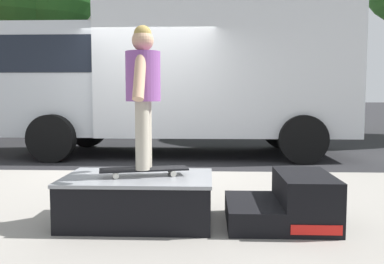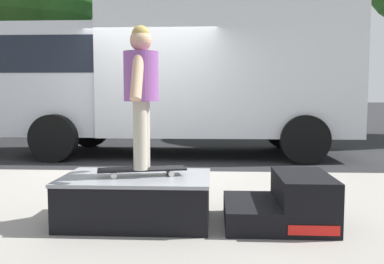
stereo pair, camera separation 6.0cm
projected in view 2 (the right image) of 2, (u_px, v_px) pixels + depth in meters
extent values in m
plane|color=black|center=(141.00, 172.00, 6.82)|extent=(140.00, 140.00, 0.00)
cube|color=gray|center=(83.00, 226.00, 3.83)|extent=(50.00, 5.00, 0.12)
cube|color=black|center=(136.00, 199.00, 3.75)|extent=(1.29, 0.81, 0.42)
cube|color=gray|center=(136.00, 178.00, 3.73)|extent=(1.31, 0.83, 0.03)
cube|color=black|center=(250.00, 212.00, 3.70)|extent=(0.46, 0.82, 0.20)
cube|color=black|center=(303.00, 200.00, 3.67)|extent=(0.46, 0.82, 0.45)
cube|color=red|center=(314.00, 231.00, 3.27)|extent=(0.40, 0.01, 0.08)
cube|color=black|center=(142.00, 169.00, 3.73)|extent=(0.81, 0.38, 0.02)
cylinder|color=silver|center=(168.00, 170.00, 3.87)|extent=(0.06, 0.04, 0.05)
cylinder|color=silver|center=(171.00, 174.00, 3.69)|extent=(0.06, 0.04, 0.05)
cylinder|color=silver|center=(114.00, 172.00, 3.77)|extent=(0.06, 0.04, 0.05)
cylinder|color=silver|center=(114.00, 176.00, 3.60)|extent=(0.06, 0.04, 0.05)
cylinder|color=#B7AD99|center=(143.00, 134.00, 3.78)|extent=(0.12, 0.12, 0.60)
cylinder|color=#B7AD99|center=(140.00, 136.00, 3.63)|extent=(0.12, 0.12, 0.60)
cylinder|color=#8C4C99|center=(141.00, 77.00, 3.66)|extent=(0.30, 0.30, 0.43)
cylinder|color=tan|center=(145.00, 79.00, 3.85)|extent=(0.10, 0.26, 0.41)
cylinder|color=tan|center=(137.00, 77.00, 3.47)|extent=(0.10, 0.26, 0.41)
sphere|color=tan|center=(141.00, 40.00, 3.63)|extent=(0.19, 0.19, 0.19)
sphere|color=tan|center=(141.00, 34.00, 3.63)|extent=(0.16, 0.16, 0.16)
cube|color=silver|center=(227.00, 72.00, 8.78)|extent=(5.00, 2.35, 2.60)
cube|color=silver|center=(66.00, 82.00, 8.98)|extent=(1.90, 2.16, 2.20)
cube|color=black|center=(65.00, 59.00, 8.94)|extent=(1.92, 2.19, 0.70)
cylinder|color=black|center=(54.00, 138.00, 7.90)|extent=(0.90, 0.28, 0.90)
cylinder|color=black|center=(90.00, 128.00, 10.24)|extent=(0.90, 0.28, 0.90)
cylinder|color=black|center=(305.00, 139.00, 7.65)|extent=(0.90, 0.28, 0.90)
cylinder|color=black|center=(284.00, 129.00, 9.99)|extent=(0.90, 0.28, 0.90)
cylinder|color=brown|center=(16.00, 75.00, 13.01)|extent=(0.56, 0.56, 3.79)
cube|color=silver|center=(169.00, 59.00, 20.00)|extent=(9.00, 7.50, 6.00)
cube|color=#B2ADA3|center=(158.00, 92.00, 16.16)|extent=(9.00, 0.50, 2.80)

